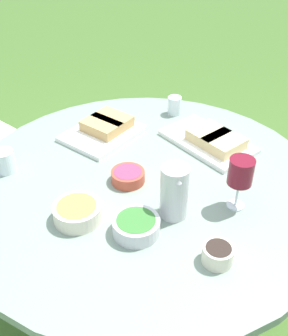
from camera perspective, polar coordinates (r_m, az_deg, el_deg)
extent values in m
plane|color=#446B2B|center=(2.11, 0.00, -18.57)|extent=(40.00, 40.00, 0.00)
cylinder|color=#4C4C51|center=(2.10, 0.00, -18.43)|extent=(0.52, 0.52, 0.02)
cylinder|color=#4C4C51|center=(1.81, 0.00, -11.68)|extent=(0.11, 0.11, 0.72)
cylinder|color=gray|center=(1.55, 0.00, -2.30)|extent=(1.34, 1.34, 0.03)
cylinder|color=white|center=(2.58, -14.64, -0.83)|extent=(0.03, 0.03, 0.43)
cylinder|color=silver|center=(1.35, 4.12, -3.24)|extent=(0.09, 0.09, 0.19)
cone|color=silver|center=(1.27, 4.69, -1.63)|extent=(0.02, 0.02, 0.02)
cylinder|color=silver|center=(1.47, 12.25, -4.94)|extent=(0.06, 0.06, 0.01)
cylinder|color=silver|center=(1.44, 12.50, -3.43)|extent=(0.01, 0.01, 0.09)
cylinder|color=maroon|center=(1.38, 13.00, -0.47)|extent=(0.08, 0.08, 0.09)
cube|color=white|center=(1.80, -5.71, 4.68)|extent=(0.39, 0.39, 0.02)
cube|color=tan|center=(1.83, -4.31, 6.46)|extent=(0.19, 0.19, 0.04)
cube|color=tan|center=(1.79, -5.77, 5.56)|extent=(0.19, 0.19, 0.04)
cube|color=white|center=(1.76, 8.60, 3.56)|extent=(0.43, 0.37, 0.02)
cube|color=#E0C184|center=(1.70, 10.76, 3.28)|extent=(0.18, 0.19, 0.04)
cube|color=#E0C184|center=(1.74, 8.70, 4.46)|extent=(0.18, 0.19, 0.04)
cylinder|color=beige|center=(1.39, -9.02, -5.96)|extent=(0.16, 0.16, 0.06)
cylinder|color=#E0C147|center=(1.38, -9.09, -5.44)|extent=(0.13, 0.13, 0.03)
cylinder|color=silver|center=(1.33, -1.07, -7.88)|extent=(0.15, 0.15, 0.05)
cylinder|color=#387533|center=(1.32, -1.08, -7.38)|extent=(0.12, 0.12, 0.02)
cylinder|color=beige|center=(1.26, 9.95, -11.48)|extent=(0.09, 0.09, 0.06)
cylinder|color=#2D231E|center=(1.25, 10.03, -10.96)|extent=(0.08, 0.08, 0.03)
cylinder|color=#B74733|center=(1.53, -2.20, -1.15)|extent=(0.12, 0.12, 0.04)
cylinder|color=#D6385B|center=(1.52, -2.21, -0.76)|extent=(0.10, 0.10, 0.02)
cylinder|color=silver|center=(1.95, 4.15, 8.45)|extent=(0.06, 0.06, 0.08)
cylinder|color=silver|center=(1.65, -18.42, 0.89)|extent=(0.08, 0.08, 0.09)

